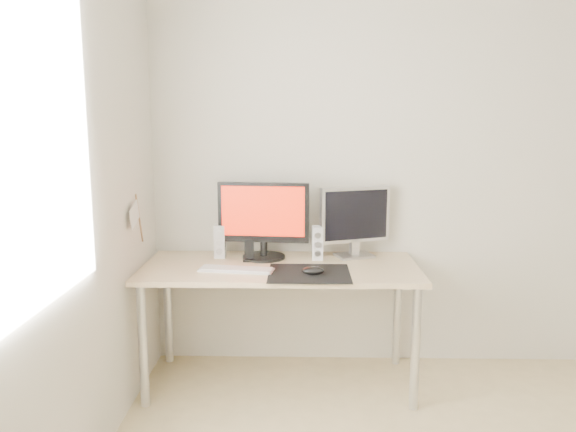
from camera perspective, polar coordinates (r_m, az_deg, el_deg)
name	(u,v)px	position (r m, az deg, el deg)	size (l,w,h in m)	color
wall_back	(430,171)	(3.64, 14.26, 4.48)	(3.50, 3.50, 0.00)	silver
wall_left	(14,219)	(2.04, -26.08, -0.32)	(3.50, 3.50, 0.00)	silver
window_pane	(11,142)	(2.01, -26.32, 6.72)	(1.30, 1.30, 0.00)	white
mousepad	(309,273)	(3.11, 2.17, -5.84)	(0.45, 0.40, 0.00)	black
mouse	(313,271)	(3.07, 2.55, -5.57)	(0.12, 0.07, 0.04)	black
desk	(280,278)	(3.30, -0.79, -6.36)	(1.60, 0.70, 0.73)	#D1B587
main_monitor	(263,218)	(3.38, -2.51, -0.16)	(0.55, 0.28, 0.47)	black
second_monitor	(355,218)	(3.45, 6.82, -0.24)	(0.44, 0.23, 0.43)	#B1B1B3
speaker_left	(220,241)	(3.46, -6.92, -2.56)	(0.06, 0.08, 0.20)	silver
speaker_right	(318,243)	(3.39, 3.02, -2.76)	(0.06, 0.08, 0.20)	white
keyboard	(236,269)	(3.18, -5.27, -5.42)	(0.43, 0.18, 0.02)	#B8B8BB
phone_dock	(249,255)	(3.37, -3.95, -3.96)	(0.07, 0.06, 0.13)	black
pennant	(136,215)	(3.19, -15.18, 0.06)	(0.01, 0.23, 0.29)	#A57F54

